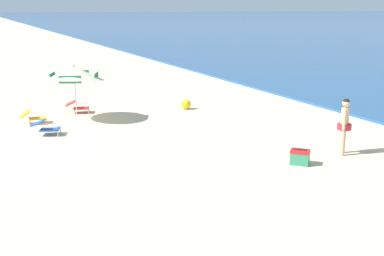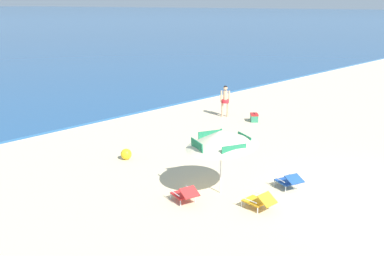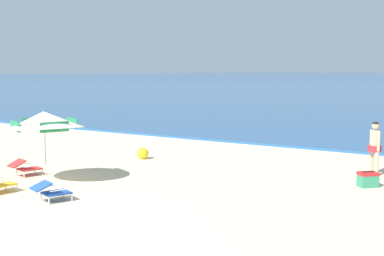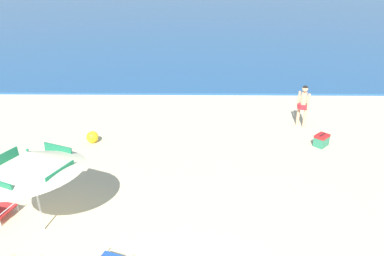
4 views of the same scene
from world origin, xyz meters
TOP-DOWN VIEW (x-y plane):
  - ground_plane at (0.00, 0.00)m, footprint 800.00×800.00m
  - beach_umbrella_striped_main at (-2.80, 3.59)m, footprint 3.00×2.98m
  - lounge_chair_under_umbrella at (-2.90, 2.07)m, footprint 0.61×0.92m
  - lounge_chair_beside_umbrella at (-1.09, 2.24)m, footprint 0.79×0.99m
  - lounge_chair_facing_sea at (-4.03, 3.89)m, footprint 0.73×0.98m
  - person_standing_near_shore at (4.61, 9.58)m, footprint 0.39×0.39m
  - cooler_box at (4.84, 7.91)m, footprint 0.60×0.60m
  - beach_ball at (-2.92, 8.07)m, footprint 0.41×0.41m

SIDE VIEW (x-z plane):
  - ground_plane at x=0.00m, z-range 0.00..0.00m
  - cooler_box at x=4.84m, z-range -0.01..0.42m
  - beach_ball at x=-2.92m, z-range 0.00..0.41m
  - lounge_chair_under_umbrella at x=-2.90m, z-range 0.00..0.53m
  - lounge_chair_facing_sea at x=-4.03m, z-range 0.02..0.53m
  - lounge_chair_beside_umbrella at x=-1.09m, z-range 0.02..0.53m
  - person_standing_near_shore at x=4.61m, z-range 0.13..1.73m
  - beach_umbrella_striped_main at x=-2.80m, z-range 0.69..2.80m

